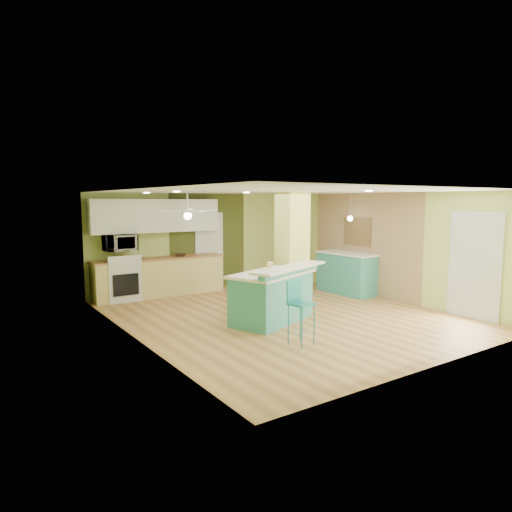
{
  "coord_description": "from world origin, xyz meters",
  "views": [
    {
      "loc": [
        -5.49,
        -7.21,
        2.31
      ],
      "look_at": [
        -0.36,
        0.4,
        1.2
      ],
      "focal_mm": 32.0,
      "sensor_mm": 36.0,
      "label": 1
    }
  ],
  "objects_px": {
    "bar_stool": "(298,301)",
    "side_counter": "(347,273)",
    "peninsula": "(273,295)",
    "canister": "(270,266)",
    "fruit_bowl": "(180,255)"
  },
  "relations": [
    {
      "from": "peninsula",
      "to": "bar_stool",
      "type": "distance_m",
      "value": 1.45
    },
    {
      "from": "peninsula",
      "to": "bar_stool",
      "type": "bearing_deg",
      "value": -130.96
    },
    {
      "from": "peninsula",
      "to": "canister",
      "type": "relative_size",
      "value": 13.14
    },
    {
      "from": "bar_stool",
      "to": "canister",
      "type": "distance_m",
      "value": 1.71
    },
    {
      "from": "fruit_bowl",
      "to": "canister",
      "type": "relative_size",
      "value": 1.75
    },
    {
      "from": "fruit_bowl",
      "to": "canister",
      "type": "distance_m",
      "value": 3.26
    },
    {
      "from": "bar_stool",
      "to": "fruit_bowl",
      "type": "xyz_separation_m",
      "value": [
        0.15,
        4.81,
        0.27
      ]
    },
    {
      "from": "canister",
      "to": "peninsula",
      "type": "bearing_deg",
      "value": -112.56
    },
    {
      "from": "fruit_bowl",
      "to": "canister",
      "type": "bearing_deg",
      "value": -82.51
    },
    {
      "from": "peninsula",
      "to": "canister",
      "type": "xyz_separation_m",
      "value": [
        0.09,
        0.22,
        0.53
      ]
    },
    {
      "from": "bar_stool",
      "to": "side_counter",
      "type": "distance_m",
      "value": 4.4
    },
    {
      "from": "peninsula",
      "to": "fruit_bowl",
      "type": "height_order",
      "value": "peninsula"
    },
    {
      "from": "side_counter",
      "to": "canister",
      "type": "xyz_separation_m",
      "value": [
        -3.04,
        -0.93,
        0.52
      ]
    },
    {
      "from": "side_counter",
      "to": "canister",
      "type": "height_order",
      "value": "canister"
    },
    {
      "from": "peninsula",
      "to": "canister",
      "type": "height_order",
      "value": "canister"
    }
  ]
}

